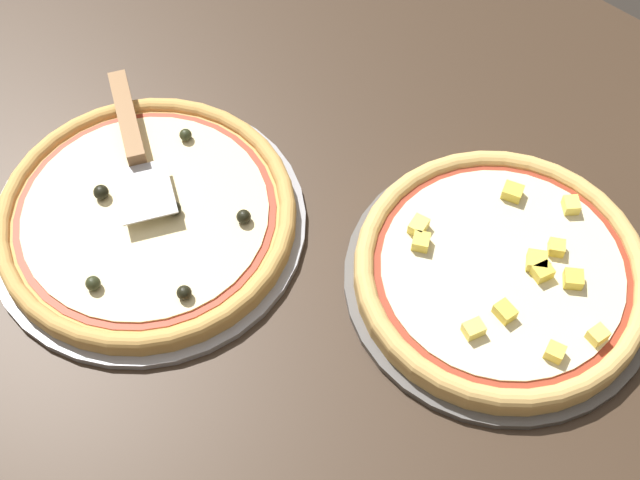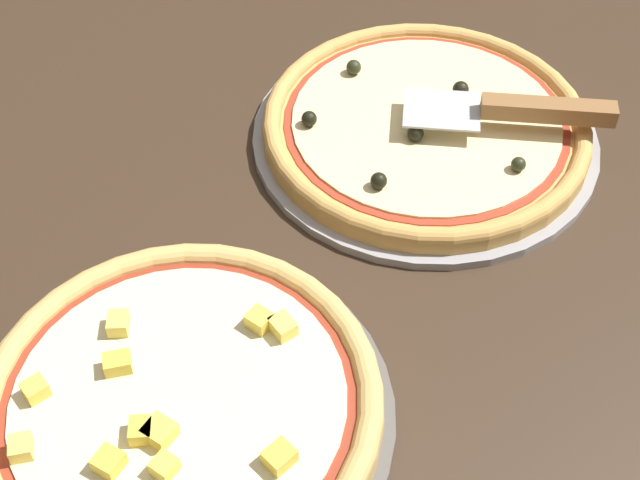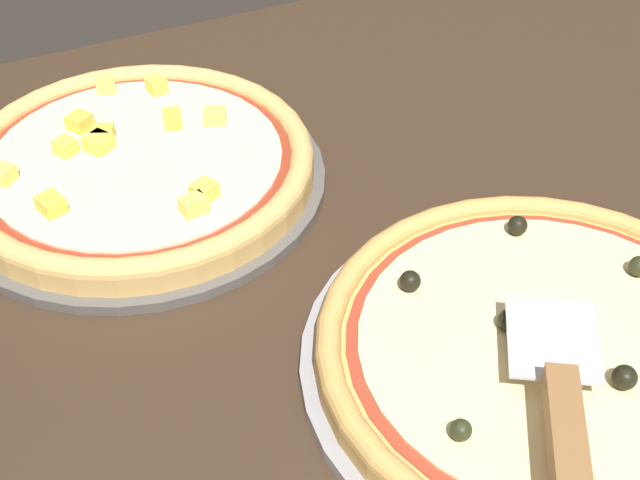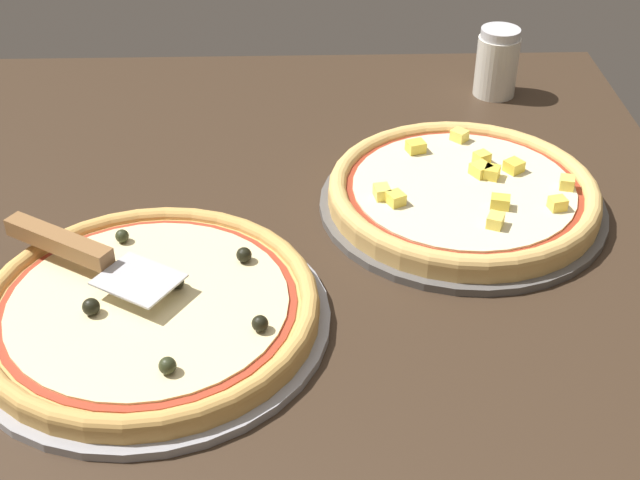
# 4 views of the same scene
# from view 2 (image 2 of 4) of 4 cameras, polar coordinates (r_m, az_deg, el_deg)

# --- Properties ---
(ground_plane) EXTENTS (1.32, 1.20, 0.04)m
(ground_plane) POSITION_cam_2_polar(r_m,az_deg,el_deg) (0.96, 4.74, 3.02)
(ground_plane) COLOR #38281C
(pizza_pan_front) EXTENTS (0.38, 0.38, 0.01)m
(pizza_pan_front) POSITION_cam_2_polar(r_m,az_deg,el_deg) (1.00, 6.70, 6.57)
(pizza_pan_front) COLOR #939399
(pizza_pan_front) RESTS_ON ground_plane
(pizza_front) EXTENTS (0.36, 0.36, 0.04)m
(pizza_front) POSITION_cam_2_polar(r_m,az_deg,el_deg) (0.99, 6.78, 7.36)
(pizza_front) COLOR tan
(pizza_front) RESTS_ON pizza_pan_front
(pizza_pan_back) EXTENTS (0.36, 0.36, 0.01)m
(pizza_pan_back) POSITION_cam_2_polar(r_m,az_deg,el_deg) (0.77, -8.78, -11.03)
(pizza_pan_back) COLOR #565451
(pizza_pan_back) RESTS_ON ground_plane
(pizza_back) EXTENTS (0.34, 0.34, 0.04)m
(pizza_back) POSITION_cam_2_polar(r_m,az_deg,el_deg) (0.76, -8.97, -10.23)
(pizza_back) COLOR #DBAD60
(pizza_back) RESTS_ON pizza_pan_back
(serving_spatula) EXTENTS (0.16, 0.21, 0.02)m
(serving_spatula) POSITION_cam_2_polar(r_m,az_deg,el_deg) (0.97, 13.29, 8.10)
(serving_spatula) COLOR #B7B7BC
(serving_spatula) RESTS_ON pizza_front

